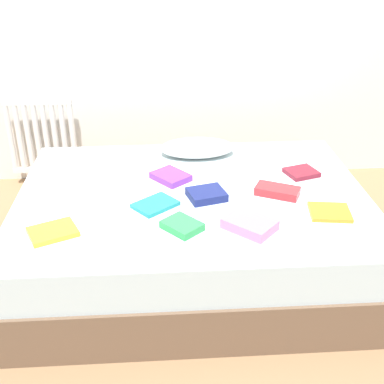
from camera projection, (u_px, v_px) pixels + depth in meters
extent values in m
plane|color=#93704C|center=(193.00, 265.00, 3.03)|extent=(8.00, 8.00, 0.00)
cube|color=brown|center=(193.00, 246.00, 2.97)|extent=(2.00, 1.50, 0.28)
cube|color=silver|center=(193.00, 210.00, 2.85)|extent=(1.96, 1.46, 0.22)
cylinder|color=white|center=(10.00, 137.00, 3.83)|extent=(0.04, 0.04, 0.59)
cylinder|color=white|center=(19.00, 137.00, 3.83)|extent=(0.04, 0.04, 0.59)
cylinder|color=white|center=(28.00, 137.00, 3.84)|extent=(0.04, 0.04, 0.59)
cylinder|color=white|center=(37.00, 137.00, 3.84)|extent=(0.04, 0.04, 0.59)
cylinder|color=white|center=(46.00, 137.00, 3.84)|extent=(0.04, 0.04, 0.59)
cylinder|color=white|center=(55.00, 136.00, 3.85)|extent=(0.04, 0.04, 0.59)
cylinder|color=white|center=(64.00, 136.00, 3.85)|extent=(0.04, 0.04, 0.59)
cylinder|color=white|center=(73.00, 136.00, 3.86)|extent=(0.04, 0.04, 0.59)
cube|color=white|center=(37.00, 102.00, 3.71)|extent=(0.52, 0.04, 0.04)
cube|color=white|center=(47.00, 169.00, 3.97)|extent=(0.52, 0.04, 0.04)
ellipsoid|color=white|center=(197.00, 148.00, 3.25)|extent=(0.49, 0.27, 0.10)
cube|color=maroon|center=(301.00, 172.00, 3.01)|extent=(0.22, 0.21, 0.03)
cube|color=teal|center=(155.00, 205.00, 2.66)|extent=(0.27, 0.26, 0.02)
cube|color=red|center=(277.00, 191.00, 2.77)|extent=(0.27, 0.21, 0.05)
cube|color=white|center=(88.00, 186.00, 2.84)|extent=(0.30, 0.26, 0.03)
cube|color=purple|center=(171.00, 177.00, 2.94)|extent=(0.26, 0.26, 0.04)
cube|color=green|center=(182.00, 226.00, 2.45)|extent=(0.23, 0.23, 0.04)
cube|color=yellow|center=(53.00, 232.00, 2.41)|extent=(0.27, 0.25, 0.03)
cube|color=orange|center=(330.00, 212.00, 2.59)|extent=(0.23, 0.21, 0.02)
cube|color=navy|center=(207.00, 195.00, 2.74)|extent=(0.23, 0.21, 0.04)
cube|color=pink|center=(250.00, 224.00, 2.45)|extent=(0.29, 0.29, 0.05)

